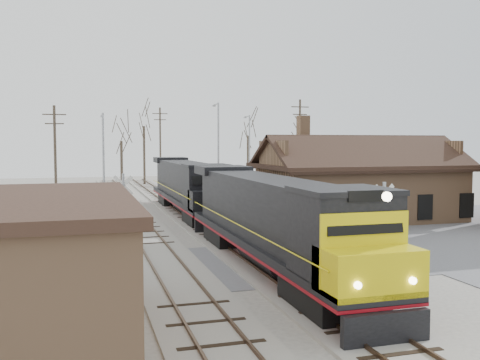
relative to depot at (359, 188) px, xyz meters
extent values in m
plane|color=#A7A196|center=(-11.99, -12.00, -2.41)|extent=(140.00, 140.00, 0.00)
cube|color=#59595D|center=(-11.99, -12.00, -2.39)|extent=(60.00, 9.00, 0.03)
cube|color=#A7A196|center=(-11.99, 3.00, -2.35)|extent=(3.40, 90.00, 0.12)
cube|color=#473323|center=(-12.71, 3.00, -2.24)|extent=(0.08, 90.00, 0.14)
cube|color=#473323|center=(-11.27, 3.00, -2.24)|extent=(0.08, 90.00, 0.14)
cube|color=#A7A196|center=(-16.49, 3.00, -2.35)|extent=(3.40, 90.00, 0.12)
cube|color=#473323|center=(-17.21, 3.00, -2.24)|extent=(0.08, 90.00, 0.14)
cube|color=#473323|center=(-15.77, 3.00, -2.24)|extent=(0.08, 90.00, 0.14)
cube|color=#9F7452|center=(0.01, 0.00, -0.41)|extent=(14.00, 8.00, 4.00)
cube|color=black|center=(0.01, 0.00, 1.69)|extent=(15.20, 9.20, 0.30)
cube|color=black|center=(0.01, -2.30, 2.69)|extent=(15.00, 4.71, 2.66)
cube|color=black|center=(0.01, 2.30, 2.69)|extent=(15.00, 4.71, 2.66)
cube|color=#9F7452|center=(-3.99, 1.50, 4.39)|extent=(0.80, 0.80, 2.20)
cube|color=black|center=(-11.99, -19.69, -1.87)|extent=(2.46, 3.94, 0.98)
cube|color=black|center=(-11.99, -6.89, -1.87)|extent=(2.46, 3.94, 0.98)
cube|color=black|center=(-11.99, -13.29, -1.08)|extent=(2.95, 19.70, 0.34)
cube|color=maroon|center=(-11.99, -13.29, -1.29)|extent=(2.97, 19.70, 0.12)
cube|color=black|center=(-11.99, -12.06, 0.45)|extent=(2.56, 14.28, 2.76)
cube|color=black|center=(-11.99, -20.58, 0.45)|extent=(2.95, 2.76, 2.76)
cube|color=yellow|center=(-11.99, -22.25, -0.39)|extent=(2.95, 1.77, 1.38)
cube|color=black|center=(-11.99, -23.24, -1.87)|extent=(2.76, 0.25, 0.98)
cylinder|color=#FFF2CC|center=(-11.99, -23.16, 1.93)|extent=(0.28, 0.10, 0.28)
cube|color=black|center=(-11.99, 0.51, -1.87)|extent=(2.46, 3.94, 0.98)
cube|color=black|center=(-11.99, 13.31, -1.87)|extent=(2.46, 3.94, 0.98)
cube|color=black|center=(-11.99, 6.91, -1.08)|extent=(2.95, 19.70, 0.34)
cube|color=maroon|center=(-11.99, 6.91, -1.29)|extent=(2.97, 19.70, 0.12)
cube|color=black|center=(-11.99, 8.14, 0.45)|extent=(2.56, 14.28, 2.76)
cube|color=black|center=(-11.99, -0.38, 0.45)|extent=(2.95, 2.76, 2.76)
cube|color=black|center=(-11.99, -2.05, -0.39)|extent=(2.95, 1.77, 1.38)
cube|color=black|center=(-11.99, -3.04, -1.87)|extent=(2.76, 0.25, 0.98)
cylinder|color=#A5A8AD|center=(-8.12, -16.74, -0.30)|extent=(0.15, 0.15, 4.21)
cube|color=silver|center=(-8.12, -16.74, 1.17)|extent=(1.09, 0.27, 1.10)
cube|color=silver|center=(-8.12, -16.74, 1.17)|extent=(1.09, 0.27, 1.10)
cube|color=black|center=(-8.12, -16.74, 0.33)|extent=(0.96, 0.34, 0.16)
cylinder|color=#B20C0C|center=(-8.58, -16.84, 0.33)|extent=(0.26, 0.13, 0.25)
cylinder|color=#B20C0C|center=(-7.66, -16.64, 0.33)|extent=(0.26, 0.13, 0.25)
cube|color=#A5A8AD|center=(-8.12, -16.74, -1.46)|extent=(0.42, 0.32, 0.53)
cylinder|color=#A5A8AD|center=(-18.12, -7.33, -0.30)|extent=(0.15, 0.15, 4.21)
cube|color=silver|center=(-18.12, -7.33, 1.17)|extent=(1.05, 0.40, 1.10)
cube|color=silver|center=(-18.12, -7.33, 1.17)|extent=(1.05, 0.40, 1.10)
cube|color=black|center=(-18.12, -7.33, 0.33)|extent=(0.94, 0.46, 0.16)
cylinder|color=#B20C0C|center=(-17.67, -7.48, 0.33)|extent=(0.26, 0.16, 0.25)
cylinder|color=#B20C0C|center=(-18.56, -7.17, 0.33)|extent=(0.26, 0.16, 0.25)
cube|color=#A5A8AD|center=(-18.12, -7.33, -1.46)|extent=(0.42, 0.32, 0.53)
cylinder|color=#A5A8AD|center=(-18.54, 8.27, 1.72)|extent=(0.18, 0.18, 8.24)
cylinder|color=#A5A8AD|center=(-18.54, 9.17, 5.74)|extent=(0.12, 1.80, 0.12)
cube|color=#A5A8AD|center=(-18.54, 9.97, 5.64)|extent=(0.25, 0.50, 0.12)
cylinder|color=#A5A8AD|center=(-7.79, 12.85, 2.40)|extent=(0.18, 0.18, 9.62)
cylinder|color=#A5A8AD|center=(-7.79, 13.75, 7.12)|extent=(0.12, 1.80, 0.12)
cube|color=#A5A8AD|center=(-7.79, 14.55, 7.02)|extent=(0.25, 0.50, 0.12)
cylinder|color=#A5A8AD|center=(-1.88, 21.83, 2.08)|extent=(0.18, 0.18, 8.97)
cylinder|color=#A5A8AD|center=(-1.88, 22.73, 6.47)|extent=(0.12, 1.80, 0.12)
cube|color=#A5A8AD|center=(-1.88, 23.53, 6.37)|extent=(0.25, 0.50, 0.12)
cylinder|color=#382D23|center=(-22.47, 13.43, 2.15)|extent=(0.24, 0.24, 9.12)
cube|color=#382D23|center=(-22.47, 13.43, 5.91)|extent=(2.00, 0.10, 0.10)
cube|color=#382D23|center=(-22.47, 13.43, 5.11)|extent=(1.60, 0.10, 0.10)
cylinder|color=#382D23|center=(-10.22, 34.73, 2.84)|extent=(0.24, 0.24, 10.48)
cube|color=#382D23|center=(-10.22, 34.73, 7.28)|extent=(2.00, 0.10, 0.10)
cube|color=#382D23|center=(-10.22, 34.73, 6.48)|extent=(1.60, 0.10, 0.10)
cylinder|color=#382D23|center=(2.40, 17.33, 2.84)|extent=(0.24, 0.24, 10.49)
cube|color=#382D23|center=(2.40, 17.33, 7.29)|extent=(2.00, 0.10, 0.10)
cube|color=#382D23|center=(2.40, 17.33, 6.49)|extent=(1.60, 0.10, 0.10)
cylinder|color=#382D23|center=(-15.74, 28.07, 0.62)|extent=(0.32, 0.32, 6.06)
cylinder|color=#382D23|center=(-11.97, 38.14, 1.66)|extent=(0.32, 0.32, 8.13)
cylinder|color=#382D23|center=(1.32, 32.66, 1.00)|extent=(0.32, 0.32, 6.81)
cylinder|color=#382D23|center=(7.09, 28.82, 0.59)|extent=(0.32, 0.32, 6.00)
camera|label=1|loc=(-20.19, -36.32, 3.44)|focal=40.00mm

